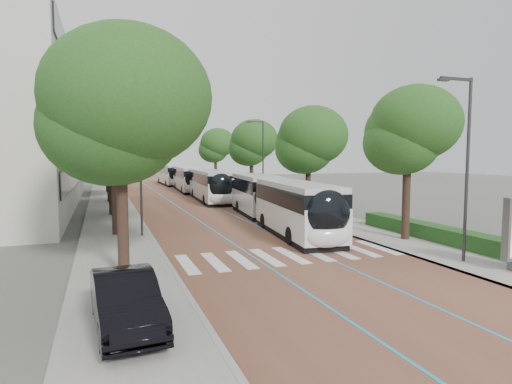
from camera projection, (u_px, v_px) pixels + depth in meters
The scene contains 20 objects.
ground at pixel (296, 261), 19.51m from camera, with size 160.00×160.00×0.00m, color #51544C.
road at pixel (167, 191), 56.96m from camera, with size 11.00×140.00×0.02m, color brown.
sidewalk_left at pixel (108, 192), 54.40m from camera, with size 4.00×140.00×0.12m, color gray.
sidewalk_right at pixel (222, 189), 59.51m from camera, with size 4.00×140.00×0.12m, color gray.
kerb_left at pixel (123, 192), 55.05m from camera, with size 0.20×140.00×0.14m, color gray.
kerb_right at pixel (208, 189), 58.86m from camera, with size 0.20×140.00×0.14m, color gray.
zebra_crossing at pixel (291, 255), 20.51m from camera, with size 10.55×3.60×0.01m.
lane_line_left at pixel (155, 191), 56.41m from camera, with size 0.12×126.00×0.01m, color #268DBF.
lane_line_right at pixel (179, 190), 57.50m from camera, with size 0.12×126.00×0.01m, color #268DBF.
hedge at pixel (452, 236), 22.56m from camera, with size 1.20×14.00×0.80m, color #194016.
streetlight_near at pixel (465, 155), 18.53m from camera, with size 1.82×0.20×8.00m.
streetlight_far at pixel (261, 155), 41.94m from camera, with size 1.82×0.20×8.00m.
lamp_post_left at pixel (140, 167), 24.56m from camera, with size 0.14×0.14×8.00m, color #323235.
trees_left at pixel (108, 132), 39.34m from camera, with size 6.41×61.36×10.26m.
trees_right at pixel (272, 144), 42.22m from camera, with size 5.65×46.99×8.19m.
lead_bus at pixel (277, 202), 28.90m from camera, with size 4.28×18.55×3.20m.
bus_queued_0 at pixel (210, 186), 44.07m from camera, with size 3.23×12.52×3.20m.
bus_queued_1 at pixel (188, 179), 56.02m from camera, with size 3.17×12.51×3.20m.
bus_queued_2 at pixel (170, 175), 68.30m from camera, with size 2.70×12.43×3.20m.
parked_car at pixel (126, 300), 11.63m from camera, with size 1.60×4.59×1.51m, color black.
Camera 1 is at (-8.25, -17.39, 4.83)m, focal length 30.00 mm.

